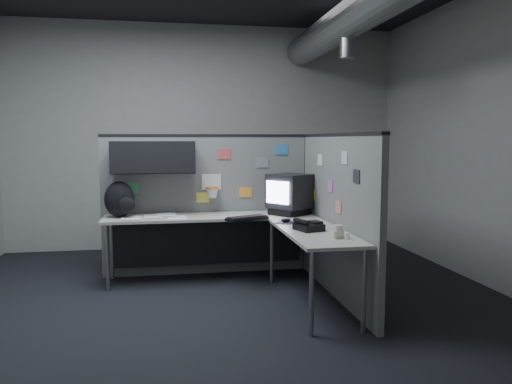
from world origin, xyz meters
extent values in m
cube|color=black|center=(0.00, 0.00, -0.01)|extent=(5.60, 5.60, 0.01)
cube|color=#9E9E99|center=(0.00, 2.80, 1.60)|extent=(5.60, 0.01, 3.20)
cube|color=#9E9E99|center=(0.00, -2.80, 1.60)|extent=(5.60, 0.01, 3.20)
cube|color=#9E9E99|center=(2.80, 0.00, 1.60)|extent=(0.01, 5.60, 3.20)
cylinder|color=slate|center=(1.40, 0.00, 2.85)|extent=(0.40, 5.49, 0.40)
cylinder|color=slate|center=(1.40, 0.80, 2.60)|extent=(0.16, 0.16, 0.30)
cube|color=slate|center=(-0.08, 1.30, 0.80)|extent=(2.43, 0.06, 1.60)
cube|color=black|center=(-0.08, 1.30, 1.61)|extent=(2.43, 0.07, 0.03)
cube|color=black|center=(1.10, 1.30, 0.80)|extent=(0.07, 0.07, 1.60)
cube|color=black|center=(-0.70, 1.10, 1.38)|extent=(0.90, 0.35, 0.35)
cube|color=black|center=(-0.70, 0.93, 1.38)|extent=(0.90, 0.02, 0.33)
cube|color=silver|center=(-0.05, 1.26, 1.08)|extent=(0.22, 0.02, 0.18)
torus|color=#D85914|center=(-0.05, 1.17, 1.02)|extent=(0.16, 0.16, 0.01)
cone|color=white|center=(-0.05, 1.17, 0.96)|extent=(0.14, 0.14, 0.11)
cube|color=#4CB266|center=(-0.95, 1.26, 1.02)|extent=(0.15, 0.01, 0.12)
cube|color=#CC4C4C|center=(0.10, 1.26, 1.40)|extent=(0.15, 0.01, 0.12)
cube|color=orange|center=(0.35, 1.26, 0.95)|extent=(0.15, 0.01, 0.12)
cube|color=gray|center=(0.55, 1.26, 1.30)|extent=(0.15, 0.01, 0.12)
cube|color=#337FCC|center=(0.78, 1.26, 1.45)|extent=(0.15, 0.01, 0.12)
cube|color=#E5D84C|center=(-0.15, 1.26, 0.90)|extent=(0.15, 0.01, 0.12)
cube|color=slate|center=(1.10, 0.22, 0.80)|extent=(0.06, 2.23, 1.60)
cube|color=black|center=(1.10, 0.22, 1.61)|extent=(0.07, 2.23, 0.03)
cube|color=silver|center=(1.06, 0.65, 1.35)|extent=(0.01, 0.15, 0.12)
cube|color=#B266B2|center=(1.06, 0.30, 1.10)|extent=(0.01, 0.15, 0.12)
cube|color=silver|center=(1.06, -0.10, 1.40)|extent=(0.01, 0.15, 0.12)
cube|color=gold|center=(1.06, 0.90, 0.95)|extent=(0.01, 0.15, 0.12)
cube|color=#26262D|center=(1.06, -0.40, 1.25)|extent=(0.01, 0.15, 0.12)
cube|color=#D87F7F|center=(1.06, 0.05, 0.92)|extent=(0.01, 0.15, 0.12)
cube|color=#B1A9A0|center=(-0.10, 0.98, 0.71)|extent=(2.30, 0.56, 0.03)
cube|color=#B1A9A0|center=(0.78, -0.07, 0.71)|extent=(0.56, 1.55, 0.03)
cube|color=black|center=(-0.10, 1.20, 0.40)|extent=(2.18, 0.02, 0.55)
cylinder|color=gray|center=(-1.18, 0.76, 0.35)|extent=(0.04, 0.04, 0.70)
cylinder|color=gray|center=(-1.18, 1.20, 0.35)|extent=(0.04, 0.04, 0.70)
cylinder|color=gray|center=(0.56, 0.76, 0.35)|extent=(0.04, 0.04, 0.70)
cylinder|color=gray|center=(0.56, -0.78, 0.35)|extent=(0.04, 0.04, 0.70)
cylinder|color=gray|center=(1.00, -0.78, 0.35)|extent=(0.04, 0.04, 0.70)
cube|color=black|center=(0.80, 0.91, 0.77)|extent=(0.50, 0.49, 0.08)
cube|color=black|center=(0.80, 0.91, 0.99)|extent=(0.56, 0.56, 0.38)
cube|color=silver|center=(0.63, 0.78, 0.99)|extent=(0.20, 0.26, 0.25)
cube|color=black|center=(0.26, 0.61, 0.74)|extent=(0.48, 0.33, 0.03)
cube|color=black|center=(0.26, 0.61, 0.76)|extent=(0.44, 0.30, 0.01)
cube|color=black|center=(0.62, 0.37, 0.73)|extent=(0.26, 0.27, 0.01)
ellipsoid|color=black|center=(0.62, 0.37, 0.76)|extent=(0.11, 0.08, 0.04)
cube|color=black|center=(0.73, -0.09, 0.76)|extent=(0.28, 0.29, 0.06)
cylinder|color=black|center=(0.66, -0.10, 0.82)|extent=(0.11, 0.22, 0.05)
cube|color=black|center=(0.79, -0.08, 0.80)|extent=(0.13, 0.15, 0.02)
cylinder|color=silver|center=(0.91, -0.47, 0.77)|extent=(0.05, 0.05, 0.08)
cylinder|color=silver|center=(0.84, -0.52, 0.76)|extent=(0.05, 0.05, 0.07)
cylinder|color=silver|center=(0.94, -0.55, 0.76)|extent=(0.04, 0.04, 0.06)
cylinder|color=#D85914|center=(0.88, -0.41, 0.77)|extent=(0.05, 0.05, 0.09)
cylinder|color=beige|center=(0.88, -0.49, 0.79)|extent=(0.09, 0.09, 0.11)
cube|color=white|center=(-0.46, 0.88, 0.73)|extent=(0.22, 0.30, 0.00)
cube|color=white|center=(-0.71, 1.01, 0.73)|extent=(0.22, 0.30, 0.00)
cube|color=white|center=(-0.94, 0.90, 0.74)|extent=(0.22, 0.30, 0.00)
cube|color=white|center=(-0.57, 1.07, 0.74)|extent=(0.22, 0.30, 0.00)
ellipsoid|color=black|center=(-1.07, 1.02, 0.93)|extent=(0.38, 0.32, 0.39)
ellipsoid|color=black|center=(-0.98, 0.91, 0.87)|extent=(0.20, 0.15, 0.18)
camera|label=1|loc=(-0.55, -4.49, 1.57)|focal=35.00mm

